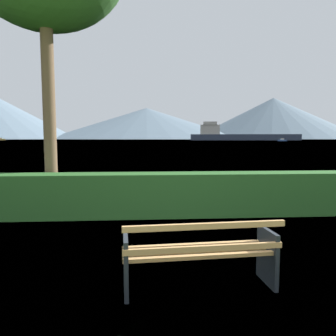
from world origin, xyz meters
TOP-DOWN VIEW (x-y plane):
  - ground_plane at (0.00, 0.00)m, footprint 1400.00×1400.00m
  - water_surface at (0.00, 308.39)m, footprint 620.00×620.00m
  - park_bench at (0.00, -0.06)m, footprint 1.83×0.70m
  - hedge_row at (0.00, 3.55)m, footprint 12.10×0.71m
  - cargo_ship_large at (70.58, 245.65)m, footprint 85.35×26.50m
  - fishing_boat_near at (77.37, 174.21)m, footprint 5.47×2.82m
  - sailboat_mid at (-116.59, 258.39)m, footprint 6.66×3.99m
  - distant_hills at (-34.74, 556.98)m, footprint 817.65×374.34m

SIDE VIEW (x-z plane):
  - ground_plane at x=0.00m, z-range 0.00..0.00m
  - water_surface at x=0.00m, z-range 0.00..0.00m
  - park_bench at x=0.00m, z-range 0.00..0.86m
  - hedge_row at x=0.00m, z-range 0.00..0.98m
  - fishing_boat_near at x=77.37m, z-range -0.23..1.34m
  - sailboat_mid at x=-116.59m, z-range -0.30..1.83m
  - cargo_ship_large at x=70.58m, z-range -3.23..11.41m
  - distant_hills at x=-34.74m, z-range -6.12..79.40m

